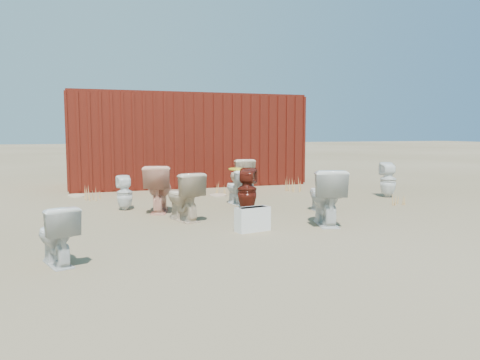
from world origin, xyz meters
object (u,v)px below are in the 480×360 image
object	(u,v)px
toilet_front_e	(322,193)
toilet_front_pink	(159,188)
toilet_back_e	(388,180)
shipping_container	(185,140)
toilet_back_beige_right	(240,177)
toilet_back_yellowlid	(238,187)
toilet_front_maroon	(247,190)
toilet_front_a	(56,235)
toilet_front_c	(326,197)
loose_tank	(253,219)
toilet_back_a	(125,193)
toilet_back_beige_left	(184,196)

from	to	relation	value
toilet_front_e	toilet_front_pink	bearing A→B (deg)	-19.91
toilet_back_e	shipping_container	bearing A→B (deg)	-31.42
shipping_container	toilet_back_beige_right	distance (m)	2.80
toilet_front_e	toilet_back_yellowlid	bearing A→B (deg)	-49.76
toilet_front_maroon	toilet_back_beige_right	size ratio (longest dim) A/B	0.94
toilet_back_e	toilet_front_e	bearing A→B (deg)	44.45
toilet_front_a	toilet_back_beige_right	world-z (taller)	toilet_back_beige_right
toilet_back_beige_right	toilet_back_e	xyz separation A→B (m)	(2.90, -1.47, -0.03)
shipping_container	toilet_front_c	world-z (taller)	shipping_container
toilet_front_a	loose_tank	bearing A→B (deg)	-178.85
toilet_back_a	toilet_back_beige_right	bearing A→B (deg)	-159.58
shipping_container	toilet_front_pink	size ratio (longest dim) A/B	7.12
toilet_front_pink	toilet_back_a	size ratio (longest dim) A/B	1.34
toilet_back_beige_right	loose_tank	distance (m)	3.97
toilet_front_a	toilet_back_beige_right	bearing A→B (deg)	-146.44
toilet_front_pink	toilet_back_beige_right	world-z (taller)	toilet_front_pink
toilet_back_a	loose_tank	world-z (taller)	toilet_back_a
toilet_front_a	toilet_front_c	xyz separation A→B (m)	(3.81, 0.98, 0.11)
shipping_container	toilet_front_e	xyz separation A→B (m)	(1.33, -5.24, -0.86)
toilet_front_e	toilet_back_yellowlid	world-z (taller)	toilet_back_yellowlid
toilet_front_pink	loose_tank	bearing A→B (deg)	131.25
toilet_back_beige_right	toilet_back_e	distance (m)	3.25
loose_tank	toilet_back_yellowlid	bearing A→B (deg)	63.81
toilet_front_maroon	toilet_back_beige_left	xyz separation A→B (m)	(-1.28, -0.54, 0.01)
toilet_front_a	toilet_front_pink	world-z (taller)	toilet_front_pink
toilet_front_pink	toilet_front_c	bearing A→B (deg)	153.65
toilet_front_c	toilet_front_maroon	size ratio (longest dim) A/B	1.12
toilet_front_a	toilet_back_beige_left	xyz separation A→B (m)	(1.82, 2.03, 0.07)
toilet_front_a	toilet_front_e	bearing A→B (deg)	-172.84
shipping_container	loose_tank	bearing A→B (deg)	-93.81
toilet_back_a	toilet_back_yellowlid	bearing A→B (deg)	173.13
toilet_front_e	toilet_back_e	world-z (taller)	toilet_back_e
toilet_front_e	loose_tank	distance (m)	2.11
toilet_back_beige_left	toilet_back_e	distance (m)	4.93
toilet_back_a	toilet_back_e	world-z (taller)	toilet_back_e
shipping_container	toilet_back_e	bearing A→B (deg)	-48.47
toilet_back_beige_right	toilet_back_yellowlid	distance (m)	1.47
shipping_container	toilet_back_a	world-z (taller)	shipping_container
toilet_front_c	toilet_front_maroon	bearing A→B (deg)	-49.97
toilet_front_pink	toilet_back_beige_left	xyz separation A→B (m)	(0.25, -0.92, -0.03)
toilet_back_yellowlid	toilet_front_maroon	bearing A→B (deg)	75.42
toilet_front_pink	toilet_back_beige_right	xyz separation A→B (m)	(2.14, 1.75, -0.01)
toilet_back_beige_left	toilet_back_beige_right	size ratio (longest dim) A/B	0.96
toilet_front_pink	toilet_back_e	world-z (taller)	toilet_front_pink
shipping_container	loose_tank	xyz separation A→B (m)	(-0.43, -6.39, -1.02)
toilet_front_a	loose_tank	size ratio (longest dim) A/B	1.30
toilet_front_pink	loose_tank	world-z (taller)	toilet_front_pink
toilet_front_c	toilet_back_a	xyz separation A→B (m)	(-2.79, 2.39, -0.12)
toilet_front_a	loose_tank	world-z (taller)	toilet_front_a
toilet_back_beige_left	toilet_back_yellowlid	world-z (taller)	toilet_back_beige_left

